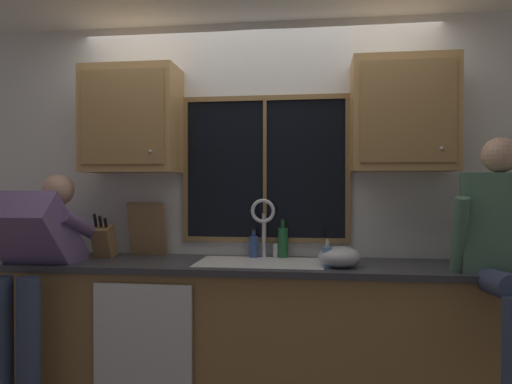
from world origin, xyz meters
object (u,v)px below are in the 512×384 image
at_px(bottle_tall_clear, 283,241).
at_px(person_standing, 33,263).
at_px(soap_dispenser, 327,257).
at_px(cutting_board, 147,229).
at_px(bottle_green_glass, 254,246).
at_px(person_sitting_on_counter, 507,242).
at_px(mixing_bowl, 340,257).
at_px(knife_block, 104,242).

bearing_deg(bottle_tall_clear, person_standing, -161.22).
bearing_deg(bottle_tall_clear, soap_dispenser, -51.48).
relative_size(cutting_board, bottle_green_glass, 1.96).
bearing_deg(person_sitting_on_counter, soap_dispenser, 171.96).
distance_m(person_sitting_on_counter, bottle_green_glass, 1.53).
bearing_deg(mixing_bowl, bottle_green_glass, 151.79).
bearing_deg(mixing_bowl, person_sitting_on_counter, -11.11).
height_order(person_sitting_on_counter, soap_dispenser, person_sitting_on_counter).
relative_size(person_standing, soap_dispenser, 8.71).
bearing_deg(knife_block, soap_dispenser, -7.89).
xyz_separation_m(bottle_green_glass, bottle_tall_clear, (0.20, 0.03, 0.03)).
relative_size(person_standing, bottle_tall_clear, 5.60).
height_order(bottle_green_glass, bottle_tall_clear, bottle_tall_clear).
bearing_deg(person_standing, cutting_board, 41.70).
bearing_deg(cutting_board, person_standing, -138.30).
relative_size(mixing_bowl, soap_dispenser, 1.52).
distance_m(person_sitting_on_counter, soap_dispenser, 0.98).
relative_size(person_standing, bottle_green_glass, 7.69).
xyz_separation_m(knife_block, mixing_bowl, (1.57, -0.17, -0.05)).
bearing_deg(soap_dispenser, mixing_bowl, 27.27).
xyz_separation_m(person_standing, bottle_green_glass, (1.30, 0.49, 0.06)).
bearing_deg(person_sitting_on_counter, person_standing, -179.81).
relative_size(person_standing, cutting_board, 3.93).
distance_m(person_standing, bottle_green_glass, 1.39).
xyz_separation_m(person_standing, mixing_bowl, (1.87, 0.18, 0.04)).
xyz_separation_m(person_sitting_on_counter, cutting_board, (-2.20, 0.48, 0.00)).
xyz_separation_m(person_standing, bottle_tall_clear, (1.50, 0.51, 0.10)).
distance_m(knife_block, bottle_tall_clear, 1.22).
distance_m(person_standing, mixing_bowl, 1.88).
xyz_separation_m(person_standing, cutting_board, (0.55, 0.49, 0.17)).
bearing_deg(cutting_board, mixing_bowl, -13.13).
distance_m(cutting_board, bottle_tall_clear, 0.96).
bearing_deg(person_sitting_on_counter, mixing_bowl, 168.89).
bearing_deg(bottle_green_glass, person_standing, -159.60).
height_order(person_standing, soap_dispenser, person_standing).
relative_size(person_standing, person_sitting_on_counter, 1.18).
relative_size(knife_block, bottle_green_glass, 1.67).
relative_size(knife_block, bottle_tall_clear, 1.21).
relative_size(soap_dispenser, bottle_green_glass, 0.88).
height_order(person_standing, bottle_green_glass, person_standing).
height_order(person_standing, bottle_tall_clear, person_standing).
relative_size(mixing_bowl, bottle_tall_clear, 0.97).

